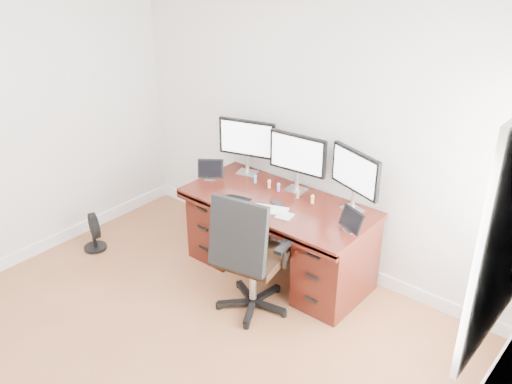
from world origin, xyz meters
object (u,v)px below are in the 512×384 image
Objects in this scene: desk at (279,234)px; keyboard at (270,210)px; office_chair at (250,274)px; monitor_center at (298,156)px; floor_fan at (93,233)px.

desk is 5.52× the size of keyboard.
keyboard is (-0.10, 0.39, 0.40)m from office_chair.
keyboard is at bearing -76.21° from desk.
office_chair is at bearing -97.13° from keyboard.
keyboard is at bearing -88.69° from monitor_center.
office_chair is at bearing 28.74° from floor_fan.
keyboard is (1.69, 0.63, 0.57)m from floor_fan.
office_chair reaches higher than keyboard.
desk is 0.72m from monitor_center.
monitor_center is (1.63, 1.08, 0.90)m from floor_fan.
office_chair is 1.99× the size of monitor_center.
monitor_center is 1.79× the size of keyboard.
monitor_center is at bearing 74.25° from keyboard.
floor_fan is 2.16m from monitor_center.
monitor_center is at bearing 89.77° from office_chair.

